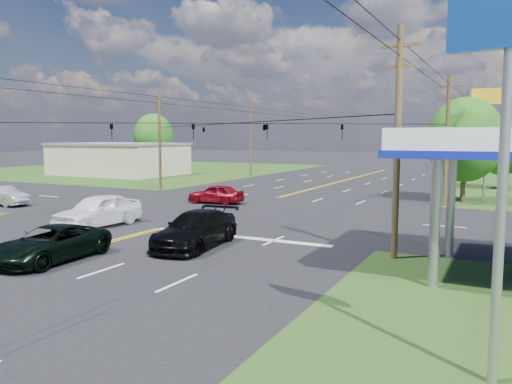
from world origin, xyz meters
The scene contains 21 objects.
ground centered at (0.00, 12.00, 0.00)m, with size 280.00×280.00×0.00m, color black.
grass_nw centered at (-35.00, 44.00, 0.00)m, with size 46.00×48.00×0.03m, color #264716.
stop_bar centered at (5.00, 4.00, 0.00)m, with size 10.00×0.50×0.02m, color silver.
retail_nw centered at (-30.00, 34.00, 2.00)m, with size 16.00×11.00×4.00m, color #C6B394.
pole_se centered at (13.00, 3.00, 4.92)m, with size 1.60×0.28×9.50m.
pole_nw centered at (-13.00, 21.00, 4.92)m, with size 1.60×0.28×9.50m.
pole_ne centered at (13.00, 21.00, 4.92)m, with size 1.60×0.28×9.50m.
pole_left_far centered at (-13.00, 40.00, 5.17)m, with size 1.60×0.28×10.00m.
pole_right_far centered at (13.00, 40.00, 5.17)m, with size 1.60×0.28×10.00m.
span_wire_signals centered at (0.00, 12.00, 6.00)m, with size 26.00×18.00×1.13m.
power_lines centered at (0.00, 10.00, 8.60)m, with size 26.04×100.00×0.64m.
tree_right_a centered at (14.00, 24.00, 4.87)m, with size 5.70×5.70×8.18m.
tree_right_b centered at (16.50, 36.00, 4.22)m, with size 4.94×4.94×7.09m.
tree_far_l centered at (-32.00, 44.00, 5.19)m, with size 6.08×6.08×8.72m.
pickup_dkgreen centered at (0.50, -3.72, 0.72)m, with size 2.38×5.16×1.43m, color black.
suv_black centered at (4.32, 1.20, 0.82)m, with size 2.29×5.64×1.64m, color black.
pickup_white centered at (-3.58, 3.11, 0.92)m, with size 2.18×5.41×1.84m, color white.
sedan_silver centered at (-16.33, 6.50, 0.72)m, with size 1.52×4.36×1.44m, color #ABACB0.
sedan_red centered at (-2.85, 14.66, 0.73)m, with size 1.74×4.31×1.47m, color maroon.
polesign_se centered at (17.00, -6.92, 6.26)m, with size 2.33×0.71×7.94m.
polesign_ne centered at (15.44, 25.11, 6.97)m, with size 2.43×0.49×8.81m.
Camera 1 is at (17.08, -17.83, 5.06)m, focal length 35.00 mm.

